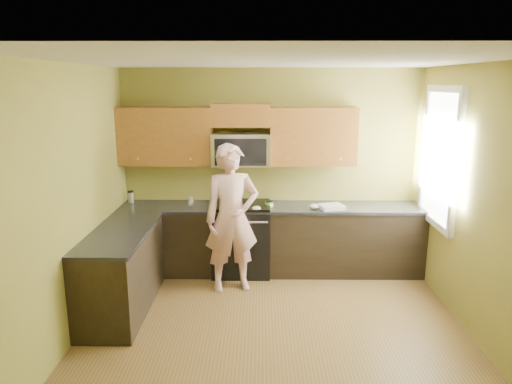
{
  "coord_description": "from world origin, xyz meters",
  "views": [
    {
      "loc": [
        -0.15,
        -4.28,
        2.51
      ],
      "look_at": [
        -0.2,
        1.3,
        1.2
      ],
      "focal_mm": 32.78,
      "sensor_mm": 36.0,
      "label": 1
    }
  ],
  "objects_px": {
    "woman": "(232,218)",
    "butter_tub": "(269,206)",
    "stove": "(241,238)",
    "frying_pan": "(236,209)",
    "microwave": "(241,165)",
    "travel_mug": "(131,203)"
  },
  "relations": [
    {
      "from": "butter_tub",
      "to": "travel_mug",
      "type": "height_order",
      "value": "travel_mug"
    },
    {
      "from": "stove",
      "to": "woman",
      "type": "distance_m",
      "value": 0.69
    },
    {
      "from": "stove",
      "to": "microwave",
      "type": "relative_size",
      "value": 1.25
    },
    {
      "from": "microwave",
      "to": "stove",
      "type": "bearing_deg",
      "value": -90.0
    },
    {
      "from": "woman",
      "to": "butter_tub",
      "type": "height_order",
      "value": "woman"
    },
    {
      "from": "butter_tub",
      "to": "microwave",
      "type": "bearing_deg",
      "value": 160.59
    },
    {
      "from": "travel_mug",
      "to": "stove",
      "type": "bearing_deg",
      "value": -6.1
    },
    {
      "from": "woman",
      "to": "stove",
      "type": "bearing_deg",
      "value": 65.68
    },
    {
      "from": "frying_pan",
      "to": "woman",
      "type": "bearing_deg",
      "value": -117.88
    },
    {
      "from": "stove",
      "to": "travel_mug",
      "type": "relative_size",
      "value": 5.74
    },
    {
      "from": "travel_mug",
      "to": "butter_tub",
      "type": "bearing_deg",
      "value": -5.06
    },
    {
      "from": "woman",
      "to": "travel_mug",
      "type": "bearing_deg",
      "value": 139.62
    },
    {
      "from": "woman",
      "to": "butter_tub",
      "type": "xyz_separation_m",
      "value": [
        0.46,
        0.52,
        0.01
      ]
    },
    {
      "from": "frying_pan",
      "to": "travel_mug",
      "type": "xyz_separation_m",
      "value": [
        -1.45,
        0.42,
        -0.03
      ]
    },
    {
      "from": "stove",
      "to": "frying_pan",
      "type": "distance_m",
      "value": 0.54
    },
    {
      "from": "microwave",
      "to": "travel_mug",
      "type": "relative_size",
      "value": 4.6
    },
    {
      "from": "microwave",
      "to": "woman",
      "type": "xyz_separation_m",
      "value": [
        -0.09,
        -0.65,
        -0.54
      ]
    },
    {
      "from": "woman",
      "to": "frying_pan",
      "type": "bearing_deg",
      "value": 66.81
    },
    {
      "from": "stove",
      "to": "frying_pan",
      "type": "relative_size",
      "value": 2.28
    },
    {
      "from": "microwave",
      "to": "woman",
      "type": "relative_size",
      "value": 0.42
    },
    {
      "from": "frying_pan",
      "to": "butter_tub",
      "type": "xyz_separation_m",
      "value": [
        0.42,
        0.25,
        -0.03
      ]
    },
    {
      "from": "stove",
      "to": "woman",
      "type": "bearing_deg",
      "value": -99.89
    }
  ]
}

